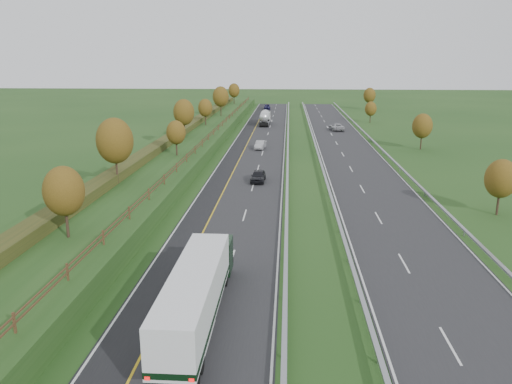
% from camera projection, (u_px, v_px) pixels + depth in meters
% --- Properties ---
extents(ground, '(400.00, 400.00, 0.00)m').
position_uv_depth(ground, '(301.00, 158.00, 83.21)').
color(ground, '#1F4217').
rests_on(ground, ground).
extents(near_carriageway, '(10.50, 200.00, 0.04)m').
position_uv_depth(near_carriageway, '(256.00, 152.00, 88.53)').
color(near_carriageway, '#252527').
rests_on(near_carriageway, ground).
extents(far_carriageway, '(10.50, 200.00, 0.04)m').
position_uv_depth(far_carriageway, '(349.00, 153.00, 87.50)').
color(far_carriageway, '#252527').
rests_on(far_carriageway, ground).
extents(hard_shoulder, '(3.00, 200.00, 0.04)m').
position_uv_depth(hard_shoulder, '(235.00, 152.00, 88.76)').
color(hard_shoulder, black).
rests_on(hard_shoulder, ground).
extents(lane_markings, '(26.75, 200.00, 0.01)m').
position_uv_depth(lane_markings, '(292.00, 153.00, 88.01)').
color(lane_markings, silver).
rests_on(lane_markings, near_carriageway).
extents(embankment_left, '(12.00, 200.00, 2.00)m').
position_uv_depth(embankment_left, '(183.00, 146.00, 89.09)').
color(embankment_left, '#1F4217').
rests_on(embankment_left, ground).
extents(hedge_left, '(2.20, 180.00, 1.10)m').
position_uv_depth(hedge_left, '(172.00, 137.00, 88.82)').
color(hedge_left, '#2D3716').
rests_on(hedge_left, embankment_left).
extents(fence_left, '(0.12, 189.06, 1.20)m').
position_uv_depth(fence_left, '(208.00, 137.00, 87.97)').
color(fence_left, '#422B19').
rests_on(fence_left, embankment_left).
extents(median_barrier_near, '(0.32, 200.00, 0.71)m').
position_uv_depth(median_barrier_near, '(288.00, 149.00, 88.02)').
color(median_barrier_near, gray).
rests_on(median_barrier_near, ground).
extents(median_barrier_far, '(0.32, 200.00, 0.71)m').
position_uv_depth(median_barrier_far, '(317.00, 150.00, 87.70)').
color(median_barrier_far, gray).
rests_on(median_barrier_far, ground).
extents(outer_barrier_far, '(0.32, 200.00, 0.71)m').
position_uv_depth(outer_barrier_far, '(383.00, 150.00, 86.98)').
color(outer_barrier_far, gray).
rests_on(outer_barrier_far, ground).
extents(trees_left, '(6.64, 164.30, 7.66)m').
position_uv_depth(trees_left, '(180.00, 118.00, 84.44)').
color(trees_left, '#2D2116').
rests_on(trees_left, embankment_left).
extents(trees_far, '(8.45, 118.60, 7.12)m').
position_uv_depth(trees_far, '(394.00, 113.00, 113.74)').
color(trees_far, '#2D2116').
rests_on(trees_far, ground).
extents(box_lorry, '(2.58, 16.28, 4.06)m').
position_uv_depth(box_lorry, '(198.00, 291.00, 30.42)').
color(box_lorry, black).
rests_on(box_lorry, near_carriageway).
extents(road_tanker, '(2.40, 11.22, 3.46)m').
position_uv_depth(road_tanker, '(265.00, 117.00, 125.69)').
color(road_tanker, silver).
rests_on(road_tanker, near_carriageway).
extents(car_dark_near, '(2.02, 4.61, 1.55)m').
position_uv_depth(car_dark_near, '(258.00, 176.00, 67.03)').
color(car_dark_near, black).
rests_on(car_dark_near, near_carriageway).
extents(car_silver_mid, '(2.02, 4.63, 1.48)m').
position_uv_depth(car_silver_mid, '(260.00, 145.00, 91.78)').
color(car_silver_mid, '#9D9EA1').
rests_on(car_silver_mid, near_carriageway).
extents(car_small_far, '(2.35, 5.32, 1.52)m').
position_uv_depth(car_small_far, '(267.00, 107.00, 164.49)').
color(car_small_far, '#13123A').
rests_on(car_small_far, near_carriageway).
extents(car_oncoming, '(3.28, 5.99, 1.59)m').
position_uv_depth(car_oncoming, '(337.00, 127.00, 115.66)').
color(car_oncoming, '#ADADB1').
rests_on(car_oncoming, far_carriageway).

